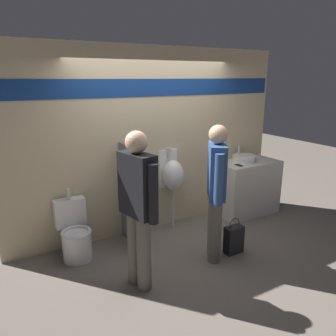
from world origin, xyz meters
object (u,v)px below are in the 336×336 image
object	(u,v)px
toilet	(75,235)
person_with_lanyard	(216,188)
sink_basin	(244,158)
cell_phone	(239,165)
shopping_bag	(234,239)
urinal_near_counter	(173,175)
person_in_vest	(138,205)

from	to	relation	value
toilet	person_with_lanyard	world-z (taller)	person_with_lanyard
sink_basin	toilet	size ratio (longest dim) A/B	0.44
cell_phone	shopping_bag	world-z (taller)	cell_phone
urinal_near_counter	toilet	bearing A→B (deg)	-175.29
cell_phone	urinal_near_counter	distance (m)	1.11
urinal_near_counter	person_in_vest	xyz separation A→B (m)	(-1.08, -1.09, 0.13)
sink_basin	toilet	xyz separation A→B (m)	(-2.89, -0.05, -0.65)
toilet	person_in_vest	bearing A→B (deg)	-64.31
sink_basin	urinal_near_counter	world-z (taller)	urinal_near_counter
person_in_vest	shopping_bag	bearing A→B (deg)	-101.35
person_with_lanyard	shopping_bag	bearing A→B (deg)	-63.03
person_in_vest	sink_basin	bearing A→B (deg)	-79.20
cell_phone	person_in_vest	xyz separation A→B (m)	(-2.16, -0.84, 0.06)
person_with_lanyard	shopping_bag	distance (m)	0.83
sink_basin	toilet	world-z (taller)	sink_basin
urinal_near_counter	toilet	distance (m)	1.64
person_in_vest	shopping_bag	size ratio (longest dim) A/B	3.54
sink_basin	shopping_bag	bearing A→B (deg)	-136.01
toilet	person_with_lanyard	distance (m)	1.91
person_in_vest	urinal_near_counter	bearing A→B (deg)	-56.60
sink_basin	cell_phone	size ratio (longest dim) A/B	2.77
toilet	shopping_bag	distance (m)	2.08
cell_phone	person_with_lanyard	distance (m)	1.35
cell_phone	urinal_near_counter	world-z (taller)	urinal_near_counter
shopping_bag	toilet	bearing A→B (deg)	152.79
cell_phone	urinal_near_counter	size ratio (longest dim) A/B	0.11
person_with_lanyard	shopping_bag	xyz separation A→B (m)	(0.31, -0.03, -0.77)
urinal_near_counter	shopping_bag	xyz separation A→B (m)	(0.31, -1.08, -0.65)
cell_phone	toilet	size ratio (longest dim) A/B	0.16
cell_phone	toilet	bearing A→B (deg)	177.35
sink_basin	toilet	distance (m)	2.96
person_in_vest	person_with_lanyard	world-z (taller)	person_in_vest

